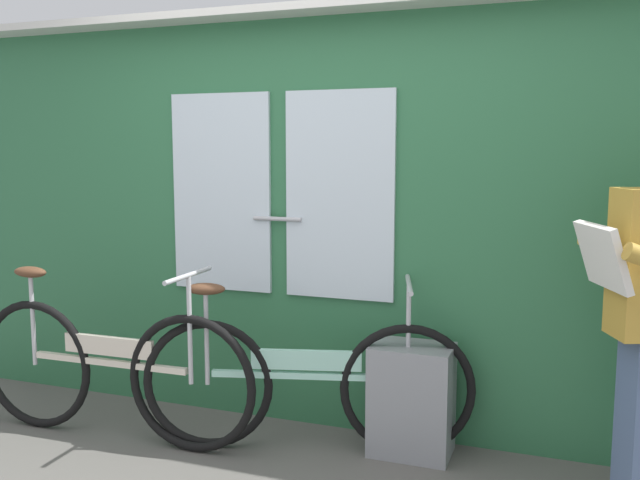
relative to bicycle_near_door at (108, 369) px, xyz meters
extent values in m
cube|color=#2D6B42|center=(0.94, 0.59, 0.73)|extent=(4.57, 0.08, 2.21)
cube|color=silver|center=(0.39, 0.54, 0.90)|extent=(0.60, 0.02, 1.10)
cube|color=silver|center=(1.09, 0.54, 0.90)|extent=(0.60, 0.02, 1.10)
cylinder|color=#B2B2B7|center=(0.74, 0.52, 0.77)|extent=(0.28, 0.02, 0.02)
cube|color=silver|center=(0.94, 0.49, 1.85)|extent=(4.57, 0.28, 0.04)
torus|color=black|center=(0.49, 0.01, -0.02)|extent=(0.71, 0.06, 0.71)
torus|color=black|center=(-0.47, -0.01, -0.02)|extent=(0.71, 0.06, 0.71)
cube|color=beige|center=(0.01, 0.00, 0.04)|extent=(0.92, 0.05, 0.03)
cube|color=beige|center=(0.01, 0.00, 0.13)|extent=(0.53, 0.04, 0.10)
cylinder|color=#B7B7BC|center=(-0.47, -0.01, 0.23)|extent=(0.02, 0.02, 0.51)
ellipsoid|color=brown|center=(-0.47, -0.01, 0.49)|extent=(0.20, 0.09, 0.06)
cylinder|color=#B7B7BC|center=(0.49, 0.01, 0.25)|extent=(0.02, 0.02, 0.55)
cylinder|color=#B7B7BC|center=(0.49, 0.01, 0.53)|extent=(0.03, 0.44, 0.02)
torus|color=black|center=(1.52, 0.34, -0.04)|extent=(0.66, 0.22, 0.67)
torus|color=black|center=(0.54, 0.08, -0.04)|extent=(0.66, 0.22, 0.67)
cube|color=#9EDBC6|center=(1.03, 0.21, 0.02)|extent=(0.94, 0.28, 0.03)
cube|color=#9EDBC6|center=(1.03, 0.21, 0.10)|extent=(0.54, 0.17, 0.10)
cylinder|color=#B7B7BC|center=(0.54, 0.08, 0.21)|extent=(0.02, 0.02, 0.49)
ellipsoid|color=brown|center=(0.54, 0.08, 0.45)|extent=(0.22, 0.14, 0.06)
cylinder|color=#B7B7BC|center=(1.52, 0.34, 0.23)|extent=(0.02, 0.02, 0.53)
cylinder|color=#B7B7BC|center=(1.52, 0.34, 0.49)|extent=(0.14, 0.43, 0.02)
cube|color=silver|center=(2.37, -0.03, 0.73)|extent=(0.23, 0.36, 0.26)
cylinder|color=#B78C33|center=(2.42, 0.21, 0.73)|extent=(0.31, 0.18, 0.17)
cube|color=gray|center=(1.54, 0.37, -0.10)|extent=(0.40, 0.28, 0.56)
camera|label=1|loc=(2.25, -2.91, 1.15)|focal=38.84mm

